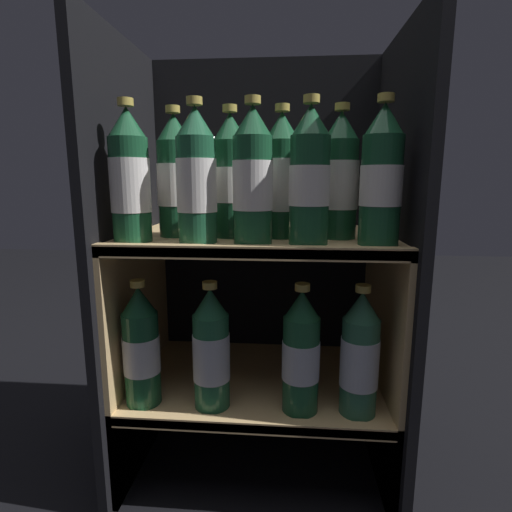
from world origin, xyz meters
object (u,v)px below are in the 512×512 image
(bottle_upper_back_1, at_px, (231,179))
(bottle_upper_front_3, at_px, (310,179))
(bottle_upper_front_4, at_px, (381,179))
(bottle_upper_back_2, at_px, (282,179))
(bottle_lower_front_2, at_px, (301,354))
(bottle_upper_front_1, at_px, (196,179))
(bottle_upper_back_3, at_px, (340,179))
(bottle_lower_front_3, at_px, (360,356))
(bottle_lower_front_0, at_px, (141,348))
(bottle_upper_front_0, at_px, (130,179))
(bottle_upper_front_2, at_px, (252,179))
(bottle_lower_front_1, at_px, (211,351))
(bottle_upper_back_0, at_px, (175,179))

(bottle_upper_back_1, bearing_deg, bottle_upper_front_3, -27.75)
(bottle_upper_front_3, relative_size, bottle_upper_back_1, 1.00)
(bottle_upper_front_4, height_order, bottle_upper_back_2, same)
(bottle_upper_front_3, bearing_deg, bottle_upper_front_4, 0.00)
(bottle_upper_front_4, distance_m, bottle_lower_front_2, 0.37)
(bottle_upper_front_1, xyz_separation_m, bottle_upper_back_3, (0.28, 0.08, 0.00))
(bottle_upper_front_3, xyz_separation_m, bottle_lower_front_3, (0.11, -0.00, -0.35))
(bottle_lower_front_0, xyz_separation_m, bottle_lower_front_3, (0.45, -0.00, -0.00))
(bottle_upper_front_3, distance_m, bottle_upper_back_3, 0.11)
(bottle_upper_front_0, height_order, bottle_upper_front_2, same)
(bottle_upper_front_3, distance_m, bottle_lower_front_1, 0.40)
(bottle_upper_front_3, bearing_deg, bottle_upper_back_1, 152.25)
(bottle_upper_front_2, xyz_separation_m, bottle_lower_front_0, (-0.23, 0.00, -0.35))
(bottle_upper_back_1, bearing_deg, bottle_lower_front_3, -17.42)
(bottle_upper_front_0, relative_size, bottle_upper_front_3, 1.00)
(bottle_lower_front_0, distance_m, bottle_lower_front_1, 0.15)
(bottle_upper_back_3, relative_size, bottle_lower_front_1, 1.00)
(bottle_lower_front_0, xyz_separation_m, bottle_lower_front_1, (0.15, -0.00, -0.00))
(bottle_lower_front_2, bearing_deg, bottle_upper_back_3, 48.85)
(bottle_lower_front_3, bearing_deg, bottle_upper_front_0, 180.00)
(bottle_upper_back_1, bearing_deg, bottle_lower_front_2, -29.05)
(bottle_upper_back_0, bearing_deg, bottle_upper_back_1, 0.00)
(bottle_upper_front_2, distance_m, bottle_upper_back_0, 0.19)
(bottle_upper_front_3, bearing_deg, bottle_upper_back_2, 122.45)
(bottle_upper_back_1, xyz_separation_m, bottle_lower_front_1, (-0.03, -0.08, -0.35))
(bottle_upper_front_1, height_order, bottle_upper_back_3, same)
(bottle_upper_front_0, relative_size, bottle_upper_back_0, 1.00)
(bottle_upper_front_2, bearing_deg, bottle_lower_front_1, 180.00)
(bottle_upper_front_1, bearing_deg, bottle_lower_front_2, 0.00)
(bottle_upper_back_0, relative_size, bottle_upper_back_3, 1.00)
(bottle_upper_front_2, bearing_deg, bottle_lower_front_3, -0.00)
(bottle_upper_front_3, height_order, bottle_upper_back_2, same)
(bottle_upper_front_4, bearing_deg, bottle_upper_back_2, 155.39)
(bottle_lower_front_1, bearing_deg, bottle_upper_back_3, 18.13)
(bottle_upper_front_1, xyz_separation_m, bottle_upper_back_2, (0.16, 0.08, -0.00))
(bottle_upper_back_0, bearing_deg, bottle_upper_back_2, 0.00)
(bottle_upper_back_2, relative_size, bottle_lower_front_3, 1.00)
(bottle_upper_front_4, distance_m, bottle_lower_front_1, 0.47)
(bottle_upper_back_3, bearing_deg, bottle_upper_back_0, 180.00)
(bottle_upper_front_2, distance_m, bottle_upper_front_3, 0.11)
(bottle_upper_front_0, distance_m, bottle_lower_front_2, 0.48)
(bottle_upper_front_4, height_order, bottle_lower_front_3, bottle_upper_front_4)
(bottle_upper_front_2, bearing_deg, bottle_upper_front_3, 0.00)
(bottle_lower_front_2, bearing_deg, bottle_lower_front_3, -0.00)
(bottle_lower_front_0, relative_size, bottle_lower_front_2, 1.00)
(bottle_upper_front_3, distance_m, bottle_lower_front_3, 0.36)
(bottle_upper_front_1, relative_size, bottle_upper_back_1, 1.00)
(bottle_upper_front_4, relative_size, bottle_upper_back_0, 1.00)
(bottle_upper_back_3, bearing_deg, bottle_lower_front_2, -131.15)
(bottle_upper_back_3, xyz_separation_m, bottle_lower_front_0, (-0.40, -0.08, -0.35))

